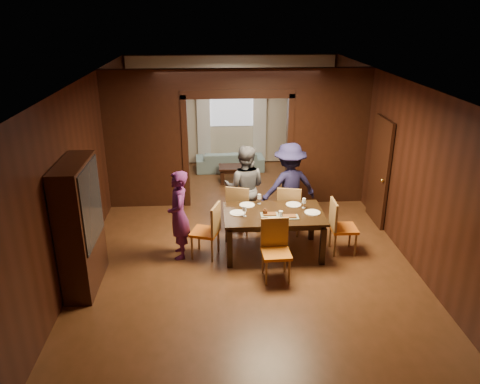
{
  "coord_description": "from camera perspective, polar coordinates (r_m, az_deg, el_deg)",
  "views": [
    {
      "loc": [
        -0.54,
        -7.9,
        4.04
      ],
      "look_at": [
        -0.08,
        -0.4,
        1.05
      ],
      "focal_mm": 35.0,
      "sensor_mm": 36.0,
      "label": 1
    }
  ],
  "objects": [
    {
      "name": "door_right",
      "position": [
        9.49,
        16.64,
        2.39
      ],
      "size": [
        0.06,
        0.9,
        2.1
      ],
      "primitive_type": "cube",
      "color": "black",
      "rests_on": "floor"
    },
    {
      "name": "platter_a",
      "position": [
        7.9,
        3.62,
        -2.74
      ],
      "size": [
        0.3,
        0.2,
        0.04
      ],
      "primitive_type": "cube",
      "color": "gray",
      "rests_on": "dining_table"
    },
    {
      "name": "person_purple",
      "position": [
        7.95,
        -7.47,
        -2.79
      ],
      "size": [
        0.43,
        0.6,
        1.54
      ],
      "primitive_type": "imported",
      "rotation": [
        0.0,
        0.0,
        -1.46
      ],
      "color": "#551D55",
      "rests_on": "floor"
    },
    {
      "name": "tumbler",
      "position": [
        7.77,
        4.98,
        -2.81
      ],
      "size": [
        0.07,
        0.07,
        0.14
      ],
      "primitive_type": "cylinder",
      "color": "white",
      "rests_on": "dining_table"
    },
    {
      "name": "chair_left",
      "position": [
        8.02,
        -4.3,
        -4.68
      ],
      "size": [
        0.56,
        0.56,
        0.97
      ],
      "primitive_type": null,
      "rotation": [
        0.0,
        0.0,
        -1.89
      ],
      "color": "#C05612",
      "rests_on": "floor"
    },
    {
      "name": "dining_table",
      "position": [
        8.17,
        4.06,
        -4.97
      ],
      "size": [
        1.71,
        1.06,
        0.76
      ],
      "primitive_type": "cube",
      "color": "black",
      "rests_on": "floor"
    },
    {
      "name": "wineglass_right",
      "position": [
        8.22,
        7.8,
        -1.36
      ],
      "size": [
        0.08,
        0.08,
        0.18
      ],
      "primitive_type": null,
      "color": "white",
      "rests_on": "dining_table"
    },
    {
      "name": "window_far",
      "position": [
        12.57,
        -1.04,
        10.97
      ],
      "size": [
        1.2,
        0.03,
        1.3
      ],
      "primitive_type": "cube",
      "color": "silver",
      "rests_on": "back_wall"
    },
    {
      "name": "sofa",
      "position": [
        12.35,
        -1.25,
        3.87
      ],
      "size": [
        1.8,
        0.76,
        0.52
      ],
      "primitive_type": "imported",
      "rotation": [
        0.0,
        0.0,
        3.18
      ],
      "color": "#7DA0A4",
      "rests_on": "floor"
    },
    {
      "name": "room_walls",
      "position": [
        10.13,
        -0.38,
        7.2
      ],
      "size": [
        5.52,
        9.01,
        2.9
      ],
      "color": "black",
      "rests_on": "floor"
    },
    {
      "name": "ceiling",
      "position": [
        8.0,
        0.37,
        13.5
      ],
      "size": [
        5.5,
        9.0,
        0.02
      ],
      "primitive_type": "cube",
      "color": "silver",
      "rests_on": "room_walls"
    },
    {
      "name": "chair_right",
      "position": [
        8.33,
        12.54,
        -4.14
      ],
      "size": [
        0.45,
        0.45,
        0.97
      ],
      "primitive_type": null,
      "rotation": [
        0.0,
        0.0,
        1.56
      ],
      "color": "#D96014",
      "rests_on": "floor"
    },
    {
      "name": "plate_near",
      "position": [
        7.74,
        4.25,
        -3.4
      ],
      "size": [
        0.27,
        0.27,
        0.01
      ],
      "primitive_type": "cylinder",
      "color": "silver",
      "rests_on": "dining_table"
    },
    {
      "name": "curtain_left",
      "position": [
        12.62,
        -4.46,
        8.85
      ],
      "size": [
        0.35,
        0.06,
        2.4
      ],
      "primitive_type": "cube",
      "color": "white",
      "rests_on": "back_wall"
    },
    {
      "name": "platter_b",
      "position": [
        7.85,
        6.06,
        -3.0
      ],
      "size": [
        0.3,
        0.2,
        0.04
      ],
      "primitive_type": "cube",
      "color": "gray",
      "rests_on": "dining_table"
    },
    {
      "name": "plate_far_r",
      "position": [
        8.36,
        6.54,
        -1.53
      ],
      "size": [
        0.27,
        0.27,
        0.01
      ],
      "primitive_type": "cylinder",
      "color": "white",
      "rests_on": "dining_table"
    },
    {
      "name": "floor",
      "position": [
        8.89,
        0.33,
        -5.33
      ],
      "size": [
        9.0,
        9.0,
        0.0
      ],
      "primitive_type": "plane",
      "color": "#4F2E16",
      "rests_on": "ground"
    },
    {
      "name": "hutch",
      "position": [
        7.36,
        -18.92,
        -3.96
      ],
      "size": [
        0.4,
        1.2,
        2.0
      ],
      "primitive_type": "cube",
      "color": "black",
      "rests_on": "floor"
    },
    {
      "name": "wineglass_left",
      "position": [
        7.83,
        0.55,
        -2.37
      ],
      "size": [
        0.08,
        0.08,
        0.18
      ],
      "primitive_type": null,
      "color": "white",
      "rests_on": "dining_table"
    },
    {
      "name": "condiment_jar",
      "position": [
        7.9,
        3.08,
        -2.45
      ],
      "size": [
        0.08,
        0.08,
        0.11
      ],
      "primitive_type": null,
      "color": "#442210",
      "rests_on": "dining_table"
    },
    {
      "name": "plate_far_l",
      "position": [
        8.29,
        0.87,
        -1.58
      ],
      "size": [
        0.27,
        0.27,
        0.01
      ],
      "primitive_type": "cylinder",
      "color": "white",
      "rests_on": "dining_table"
    },
    {
      "name": "chair_far_r",
      "position": [
        8.88,
        6.01,
        -2.04
      ],
      "size": [
        0.53,
        0.53,
        0.97
      ],
      "primitive_type": null,
      "rotation": [
        0.0,
        0.0,
        2.91
      ],
      "color": "orange",
      "rests_on": "floor"
    },
    {
      "name": "plate_right",
      "position": [
        8.08,
        8.82,
        -2.47
      ],
      "size": [
        0.27,
        0.27,
        0.01
      ],
      "primitive_type": "cylinder",
      "color": "white",
      "rests_on": "dining_table"
    },
    {
      "name": "chair_near",
      "position": [
        7.36,
        4.45,
        -7.25
      ],
      "size": [
        0.46,
        0.46,
        0.97
      ],
      "primitive_type": null,
      "rotation": [
        0.0,
        0.0,
        0.04
      ],
      "color": "#C86312",
      "rests_on": "floor"
    },
    {
      "name": "person_navy",
      "position": [
        8.94,
        6.01,
        0.66
      ],
      "size": [
        1.22,
        0.89,
        1.7
      ],
      "primitive_type": "imported",
      "rotation": [
        0.0,
        0.0,
        3.4
      ],
      "color": "#191638",
      "rests_on": "floor"
    },
    {
      "name": "wineglass_far",
      "position": [
        8.32,
        2.36,
        -0.86
      ],
      "size": [
        0.08,
        0.08,
        0.18
      ],
      "primitive_type": null,
      "color": "silver",
      "rests_on": "dining_table"
    },
    {
      "name": "coffee_table",
      "position": [
        11.52,
        -0.59,
        2.22
      ],
      "size": [
        0.8,
        0.5,
        0.4
      ],
      "primitive_type": "cube",
      "color": "black",
      "rests_on": "floor"
    },
    {
      "name": "curtain_right",
      "position": [
        12.68,
        2.41,
        8.97
      ],
      "size": [
        0.35,
        0.06,
        2.4
      ],
      "primitive_type": "cube",
      "color": "white",
      "rests_on": "back_wall"
    },
    {
      "name": "serving_bowl",
      "position": [
        8.12,
        4.54,
        -1.89
      ],
      "size": [
        0.33,
        0.33,
        0.08
      ],
      "primitive_type": "imported",
      "color": "black",
      "rests_on": "dining_table"
    },
    {
      "name": "plate_left",
      "position": [
        7.97,
        -0.29,
        -2.56
      ],
      "size": [
        0.27,
        0.27,
        0.01
      ],
      "primitive_type": "cylinder",
      "color": "silver",
      "rests_on": "dining_table"
    },
    {
      "name": "chair_far_l",
      "position": [
        8.87,
        -0.04,
        -1.94
      ],
      "size": [
        0.55,
        0.55,
        0.97
      ],
      "primitive_type": null,
      "rotation": [
        0.0,
        0.0,
        2.86
      ],
      "color": "orange",
      "rests_on": "floor"
    },
    {
      "name": "person_grey",
      "position": [
        8.89,
        0.57,
        0.52
      ],
      "size": [
        0.91,
        0.77,
        1.66
      ],
      "primitive_type": "imported",
      "rotation": [
        0.0,
        0.0,
        2.95
      ],
      "color": "#53535A",
      "rests_on": "floor"
    }
  ]
}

